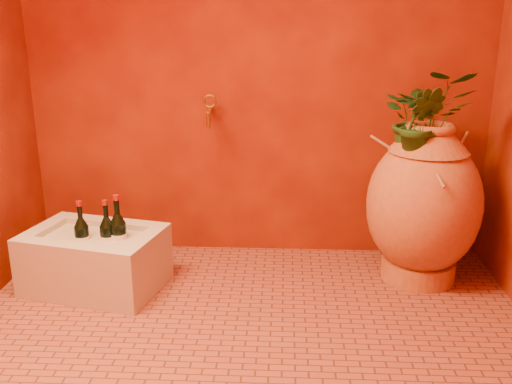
# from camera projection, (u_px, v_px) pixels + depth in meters

# --- Properties ---
(floor) EXTENTS (2.50, 2.50, 0.00)m
(floor) POSITION_uv_depth(u_px,v_px,m) (246.00, 341.00, 2.39)
(floor) COLOR brown
(floor) RESTS_ON ground
(wall_back) EXTENTS (2.50, 0.02, 2.50)m
(wall_back) POSITION_uv_depth(u_px,v_px,m) (258.00, 27.00, 2.98)
(wall_back) COLOR #5A1005
(wall_back) RESTS_ON ground
(amphora) EXTENTS (0.74, 0.74, 0.81)m
(amphora) POSITION_uv_depth(u_px,v_px,m) (424.00, 204.00, 2.85)
(amphora) COLOR #B76233
(amphora) RESTS_ON floor
(stone_basin) EXTENTS (0.72, 0.58, 0.30)m
(stone_basin) POSITION_uv_depth(u_px,v_px,m) (95.00, 261.00, 2.83)
(stone_basin) COLOR #BDB59D
(stone_basin) RESTS_ON floor
(wine_bottle_a) EXTENTS (0.08, 0.08, 0.33)m
(wine_bottle_a) POSITION_uv_depth(u_px,v_px,m) (119.00, 236.00, 2.77)
(wine_bottle_a) COLOR black
(wine_bottle_a) RESTS_ON stone_basin
(wine_bottle_b) EXTENTS (0.07, 0.07, 0.30)m
(wine_bottle_b) POSITION_uv_depth(u_px,v_px,m) (108.00, 238.00, 2.77)
(wine_bottle_b) COLOR black
(wine_bottle_b) RESTS_ON stone_basin
(wine_bottle_c) EXTENTS (0.07, 0.07, 0.30)m
(wine_bottle_c) POSITION_uv_depth(u_px,v_px,m) (82.00, 239.00, 2.77)
(wine_bottle_c) COLOR black
(wine_bottle_c) RESTS_ON stone_basin
(wall_tap) EXTENTS (0.07, 0.15, 0.17)m
(wall_tap) POSITION_uv_depth(u_px,v_px,m) (210.00, 109.00, 3.03)
(wall_tap) COLOR olive
(wall_tap) RESTS_ON wall_back
(plant_main) EXTENTS (0.44, 0.38, 0.48)m
(plant_main) POSITION_uv_depth(u_px,v_px,m) (426.00, 118.00, 2.75)
(plant_main) COLOR #1A4619
(plant_main) RESTS_ON amphora
(plant_side) EXTENTS (0.23, 0.21, 0.36)m
(plant_side) POSITION_uv_depth(u_px,v_px,m) (421.00, 124.00, 2.65)
(plant_side) COLOR #1A4619
(plant_side) RESTS_ON amphora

